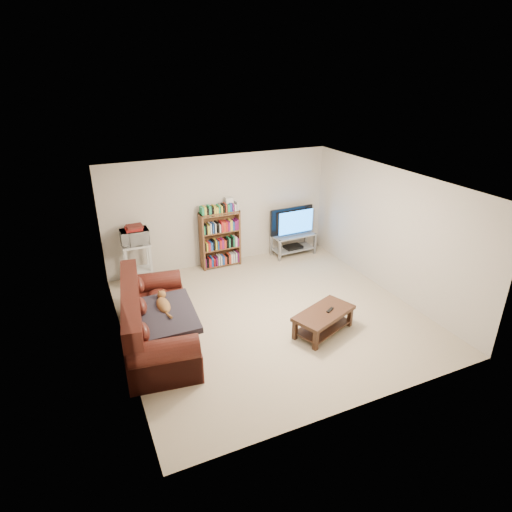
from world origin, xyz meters
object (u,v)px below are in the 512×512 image
coffee_table (324,318)px  bookshelf (220,238)px  tv_stand (293,241)px  sofa (153,325)px

coffee_table → bookshelf: bearing=80.4°
coffee_table → bookshelf: bookshelf is taller
tv_stand → bookshelf: bearing=173.8°
sofa → coffee_table: (2.62, -0.83, -0.07)m
tv_stand → bookshelf: (-1.75, 0.11, 0.31)m
coffee_table → bookshelf: size_ratio=0.96×
bookshelf → sofa: bearing=-130.8°
coffee_table → tv_stand: (1.10, 3.04, 0.07)m
coffee_table → tv_stand: size_ratio=1.17×
sofa → coffee_table: sofa is taller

